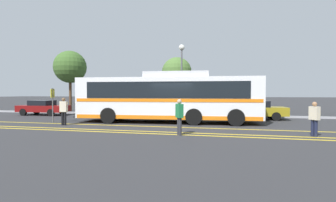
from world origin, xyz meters
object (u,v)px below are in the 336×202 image
street_lamp (182,64)px  pedestrian_2 (64,110)px  pedestrian_0 (179,115)px  transit_bus (168,97)px  parked_car_0 (43,107)px  parked_car_2 (172,109)px  pedestrian_1 (314,117)px  tree_1 (177,72)px  parked_car_3 (253,110)px  parked_car_1 (108,108)px  bus_stop_sign (53,101)px  tree_2 (70,67)px

street_lamp → pedestrian_2: bearing=-122.8°
pedestrian_0 → transit_bus: bearing=-16.4°
parked_car_0 → parked_car_2: bearing=87.4°
pedestrian_1 → street_lamp: (-7.73, 9.70, 3.60)m
tree_1 → parked_car_2: bearing=-81.7°
tree_1 → pedestrian_0: bearing=-78.1°
parked_car_3 → tree_1: tree_1 is taller
parked_car_1 → tree_1: size_ratio=0.86×
parked_car_2 → parked_car_0: bearing=87.1°
bus_stop_sign → street_lamp: street_lamp is taller
parked_car_2 → pedestrian_1: 10.49m
street_lamp → tree_2: bearing=171.7°
parked_car_0 → pedestrian_1: bearing=68.1°
parked_car_3 → tree_2: (-17.80, 4.17, 3.90)m
parked_car_0 → parked_car_3: 17.45m
parked_car_1 → parked_car_2: parked_car_1 is taller
parked_car_1 → transit_bus: bearing=-121.3°
parked_car_0 → parked_car_1: parked_car_1 is taller
parked_car_0 → parked_car_3: parked_car_3 is taller
bus_stop_sign → tree_2: tree_2 is taller
transit_bus → tree_2: size_ratio=1.93×
pedestrian_1 → pedestrian_2: 13.34m
tree_1 → tree_2: 11.10m
transit_bus → parked_car_3: size_ratio=2.52×
bus_stop_sign → street_lamp: size_ratio=0.37×
parked_car_0 → pedestrian_0: pedestrian_0 is taller
parked_car_3 → tree_2: bearing=71.9°
pedestrian_1 → tree_2: 23.19m
pedestrian_2 → tree_1: tree_1 is taller
tree_2 → pedestrian_2: bearing=-57.9°
parked_car_1 → pedestrian_2: bearing=178.0°
parked_car_1 → bus_stop_sign: 5.35m
pedestrian_0 → tree_2: 19.02m
tree_1 → street_lamp: bearing=-72.0°
transit_bus → tree_1: 9.67m
pedestrian_1 → parked_car_0: bearing=36.4°
parked_car_1 → bus_stop_sign: size_ratio=2.11×
pedestrian_2 → transit_bus: bearing=20.8°
pedestrian_0 → pedestrian_2: pedestrian_0 is taller
parked_car_2 → parked_car_3: (5.93, 0.44, -0.02)m
pedestrian_2 → bus_stop_sign: bus_stop_sign is taller
pedestrian_2 → tree_2: bearing=116.7°
parked_car_1 → pedestrian_1: pedestrian_1 is taller
parked_car_1 → parked_car_3: parked_car_1 is taller
transit_bus → tree_2: (-12.27, 7.56, 2.93)m
parked_car_0 → parked_car_3: size_ratio=0.89×
transit_bus → parked_car_3: 6.57m
street_lamp → tree_2: 12.21m
parked_car_0 → pedestrian_0: 15.69m
transit_bus → tree_1: (-1.32, 9.30, 2.31)m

